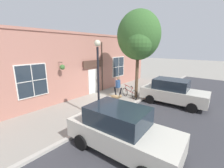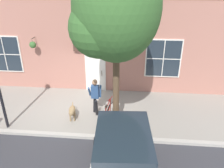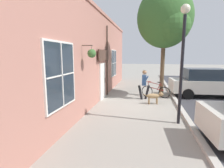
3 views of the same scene
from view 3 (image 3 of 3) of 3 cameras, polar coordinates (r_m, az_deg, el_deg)
name	(u,v)px [view 3 (image 3 of 3)]	position (r m, az deg, el deg)	size (l,w,h in m)	color
ground_plane	(139,104)	(9.45, 8.72, -6.37)	(90.00, 90.00, 0.00)	gray
storefront_facade	(96,56)	(9.50, -5.32, 9.02)	(0.95, 18.00, 4.99)	#B27566
pedestrian_walking	(144,82)	(10.27, 10.46, 0.71)	(0.69, 0.56, 1.71)	black
dog_on_leash	(154,96)	(9.46, 13.68, -3.81)	(1.09, 0.42, 0.67)	#997A51
street_tree_by_curb	(166,19)	(11.30, 17.23, 19.54)	(3.23, 2.98, 6.52)	brown
leaning_bicycle	(156,91)	(11.01, 14.03, -2.27)	(1.70, 0.47, 1.00)	black
parked_car_mid_block	(206,83)	(12.23, 28.37, 0.39)	(4.41, 2.15, 1.75)	beige
street_lamp	(183,47)	(6.77, 22.19, 11.18)	(0.32, 0.32, 4.27)	black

